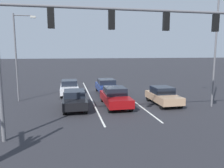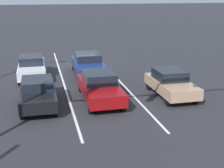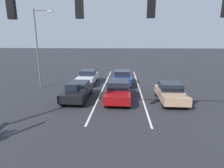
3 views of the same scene
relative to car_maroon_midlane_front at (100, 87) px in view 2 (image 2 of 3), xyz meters
The scene contains 9 objects.
ground_plane 8.21m from the car_maroon_midlane_front, 91.25° to the right, with size 240.00×240.00×0.00m, color #28282D.
lane_stripe_left_divider 5.15m from the car_maroon_midlane_front, 113.16° to the right, with size 0.12×18.99×0.01m, color silver.
lane_stripe_center_divider 5.02m from the car_maroon_midlane_front, 70.64° to the right, with size 0.12×18.99×0.01m, color silver.
car_maroon_midlane_front is the anchor object (origin of this frame).
car_tan_leftlane_front 4.07m from the car_maroon_midlane_front, behind, with size 1.80×4.00×1.47m.
car_black_rightlane_front 3.27m from the car_maroon_midlane_front, ahead, with size 1.76×4.36×1.41m.
car_navy_midlane_second 5.47m from the car_maroon_midlane_front, 92.72° to the right, with size 1.91×4.62×1.51m.
car_white_rightlane_second 6.71m from the car_maroon_midlane_front, 57.38° to the right, with size 1.76×4.41×1.48m.
traffic_signal_gantry 7.72m from the car_maroon_midlane_front, 69.40° to the left, with size 13.52×0.37×7.04m.
Camera 2 is at (3.27, 24.00, 5.75)m, focal length 50.00 mm.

